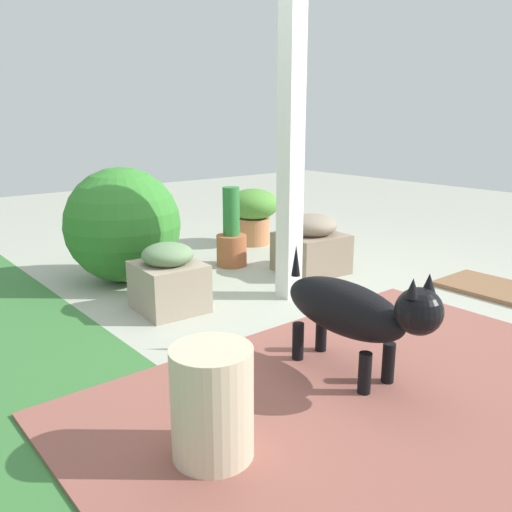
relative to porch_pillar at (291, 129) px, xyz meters
The scene contains 11 objects.
ground_plane 1.09m from the porch_pillar, 149.73° to the left, with size 12.00×12.00×0.00m, color #A7AA9A.
brick_path 1.75m from the porch_pillar, 154.69° to the left, with size 1.80×2.40×0.02m, color #8E5147.
porch_pillar is the anchor object (origin of this frame).
stone_planter_nearest 1.03m from the porch_pillar, 59.19° to the right, with size 0.48×0.48×0.43m.
stone_planter_mid 1.15m from the porch_pillar, 69.31° to the left, with size 0.41×0.39×0.41m.
round_shrub 1.35m from the porch_pillar, 33.45° to the left, with size 0.80×0.80×0.80m, color #32792C.
terracotta_pot_broad 1.65m from the porch_pillar, 30.30° to the right, with size 0.46×0.46×0.50m.
terracotta_pot_tall 1.18m from the porch_pillar, 10.81° to the right, with size 0.23×0.23×0.61m.
dog 1.35m from the porch_pillar, 151.07° to the left, with size 0.81×0.23×0.55m.
ceramic_urn 1.92m from the porch_pillar, 128.59° to the left, with size 0.28×0.28×0.41m, color beige.
doormat 1.71m from the porch_pillar, 123.96° to the right, with size 0.60×0.46×0.03m, color brown.
Camera 1 is at (-2.12, 2.08, 1.13)m, focal length 37.32 mm.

